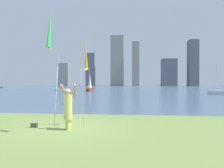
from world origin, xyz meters
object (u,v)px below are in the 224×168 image
kite_flag_right (86,55)px  person (68,107)px  sailboat_2 (216,92)px  kite_flag_left (50,31)px  sailboat_1 (61,90)px  sailboat_4 (90,84)px  bag (34,125)px

kite_flag_right → person: bearing=-126.1°
sailboat_2 → kite_flag_left: bearing=-122.4°
person → sailboat_1: 34.65m
sailboat_2 → sailboat_4: sailboat_2 is taller
sailboat_1 → sailboat_2: size_ratio=0.89×
kite_flag_left → person: bearing=42.1°
kite_flag_left → sailboat_2: 30.24m
kite_flag_right → sailboat_4: 33.35m
sailboat_4 → sailboat_2: bearing=-21.5°
person → bag: person is taller
person → bag: (-1.53, 0.24, -0.80)m
kite_flag_right → sailboat_1: bearing=111.2°
bag → sailboat_2: size_ratio=0.06×
person → sailboat_2: size_ratio=0.37×
sailboat_4 → kite_flag_left: bearing=-80.8°
kite_flag_right → sailboat_2: bearing=58.1°
person → sailboat_4: (-6.03, 33.41, 0.70)m
kite_flag_right → kite_flag_left: bearing=-131.3°
kite_flag_right → sailboat_2: size_ratio=0.79×
person → kite_flag_left: kite_flag_left is taller
kite_flag_left → sailboat_1: 35.09m
sailboat_1 → sailboat_4: 5.98m
sailboat_1 → sailboat_2: 28.45m
kite_flag_left → sailboat_1: size_ratio=1.08×
bag → sailboat_4: (-4.50, 33.17, 1.50)m
sailboat_4 → sailboat_1: bearing=-171.7°
bag → sailboat_4: sailboat_4 is taller
kite_flag_left → bag: 3.90m
bag → sailboat_4: size_ratio=0.06×
person → kite_flag_left: bearing=-144.0°
bag → sailboat_2: sailboat_2 is taller
bag → person: bearing=-8.8°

